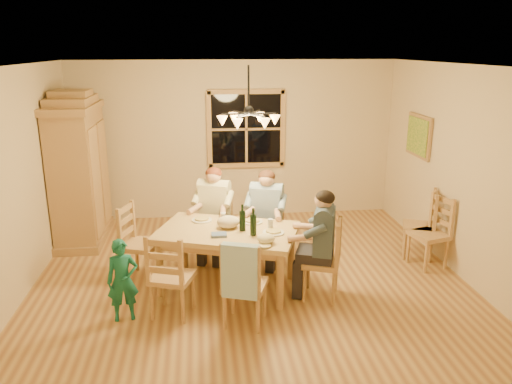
{
  "coord_description": "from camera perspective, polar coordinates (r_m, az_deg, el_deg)",
  "views": [
    {
      "loc": [
        -0.59,
        -5.98,
        2.91
      ],
      "look_at": [
        0.1,
        0.1,
        1.12
      ],
      "focal_mm": 35.0,
      "sensor_mm": 36.0,
      "label": 1
    }
  ],
  "objects": [
    {
      "name": "adult_plaid_man",
      "position": [
        6.72,
        1.19,
        -1.61
      ],
      "size": [
        0.5,
        0.52,
        0.87
      ],
      "rotation": [
        0.0,
        0.0,
        2.8
      ],
      "color": "#325889",
      "rests_on": "floor"
    },
    {
      "name": "wall_back",
      "position": [
        8.64,
        -2.47,
        5.9
      ],
      "size": [
        5.5,
        0.02,
        2.7
      ],
      "primitive_type": "cube",
      "color": "beige",
      "rests_on": "floor"
    },
    {
      "name": "floor",
      "position": [
        6.67,
        -0.76,
        -9.53
      ],
      "size": [
        5.5,
        5.5,
        0.0
      ],
      "primitive_type": "plane",
      "color": "#956036",
      "rests_on": "ground"
    },
    {
      "name": "adult_slate_man",
      "position": [
        5.88,
        7.61,
        -4.45
      ],
      "size": [
        0.52,
        0.5,
        0.87
      ],
      "rotation": [
        0.0,
        0.0,
        1.23
      ],
      "color": "#3A4B5E",
      "rests_on": "floor"
    },
    {
      "name": "napkin",
      "position": [
        5.91,
        -4.25,
        -4.9
      ],
      "size": [
        0.22,
        0.19,
        0.03
      ],
      "primitive_type": "cube",
      "rotation": [
        0.0,
        0.0,
        -0.34
      ],
      "color": "#4F6291",
      "rests_on": "dining_table"
    },
    {
      "name": "chair_spare_front",
      "position": [
        7.23,
        19.01,
        -5.77
      ],
      "size": [
        0.52,
        0.54,
        0.99
      ],
      "rotation": [
        0.0,
        0.0,
        1.85
      ],
      "color": "#AC884C",
      "rests_on": "floor"
    },
    {
      "name": "ceiling",
      "position": [
        6.01,
        -0.86,
        14.32
      ],
      "size": [
        5.5,
        5.0,
        0.02
      ],
      "primitive_type": "cube",
      "color": "white",
      "rests_on": "wall_back"
    },
    {
      "name": "plate_slate",
      "position": [
        5.98,
        1.99,
        -4.65
      ],
      "size": [
        0.26,
        0.26,
        0.02
      ],
      "primitive_type": "cylinder",
      "color": "white",
      "rests_on": "dining_table"
    },
    {
      "name": "wine_bottle_b",
      "position": [
        5.88,
        -0.32,
        -3.41
      ],
      "size": [
        0.08,
        0.08,
        0.33
      ],
      "primitive_type": "cylinder",
      "color": "black",
      "rests_on": "dining_table"
    },
    {
      "name": "plate_plaid",
      "position": [
        6.34,
        -0.41,
        -3.43
      ],
      "size": [
        0.26,
        0.26,
        0.02
      ],
      "primitive_type": "cylinder",
      "color": "white",
      "rests_on": "dining_table"
    },
    {
      "name": "chair_near_right",
      "position": [
        5.5,
        -1.27,
        -11.97
      ],
      "size": [
        0.55,
        0.54,
        0.99
      ],
      "rotation": [
        0.0,
        0.0,
        -0.34
      ],
      "color": "#AC884C",
      "rests_on": "floor"
    },
    {
      "name": "child",
      "position": [
        5.69,
        -15.0,
        -9.72
      ],
      "size": [
        0.37,
        0.28,
        0.93
      ],
      "primitive_type": "imported",
      "rotation": [
        0.0,
        0.0,
        0.18
      ],
      "color": "#176A5A",
      "rests_on": "floor"
    },
    {
      "name": "wine_glass_a",
      "position": [
        6.3,
        -3.75,
        -3.0
      ],
      "size": [
        0.06,
        0.06,
        0.14
      ],
      "primitive_type": "cylinder",
      "color": "silver",
      "rests_on": "dining_table"
    },
    {
      "name": "cloth_bundle",
      "position": [
        6.14,
        -3.19,
        -3.44
      ],
      "size": [
        0.28,
        0.22,
        0.15
      ],
      "primitive_type": "ellipsoid",
      "color": "#C5B28F",
      "rests_on": "dining_table"
    },
    {
      "name": "chair_spare_back",
      "position": [
        7.5,
        17.98,
        -4.87
      ],
      "size": [
        0.55,
        0.56,
        0.99
      ],
      "rotation": [
        0.0,
        0.0,
        1.19
      ],
      "color": "#AC884C",
      "rests_on": "floor"
    },
    {
      "name": "wine_bottle_a",
      "position": [
        6.02,
        -1.56,
        -2.94
      ],
      "size": [
        0.08,
        0.08,
        0.33
      ],
      "primitive_type": "cylinder",
      "color": "black",
      "rests_on": "dining_table"
    },
    {
      "name": "chandelier",
      "position": [
        6.06,
        -0.84,
        8.43
      ],
      "size": [
        0.77,
        0.68,
        0.71
      ],
      "color": "black",
      "rests_on": "ceiling"
    },
    {
      "name": "chair_near_left",
      "position": [
        5.74,
        -9.5,
        -10.94
      ],
      "size": [
        0.55,
        0.54,
        0.99
      ],
      "rotation": [
        0.0,
        0.0,
        -0.34
      ],
      "color": "#AC884C",
      "rests_on": "floor"
    },
    {
      "name": "chair_end_right",
      "position": [
        6.09,
        7.42,
        -9.19
      ],
      "size": [
        0.54,
        0.55,
        0.99
      ],
      "rotation": [
        0.0,
        0.0,
        1.23
      ],
      "color": "#AC884C",
      "rests_on": "floor"
    },
    {
      "name": "dining_table",
      "position": [
        6.14,
        -3.28,
        -5.25
      ],
      "size": [
        1.91,
        1.51,
        0.76
      ],
      "rotation": [
        0.0,
        0.0,
        -0.34
      ],
      "color": "tan",
      "rests_on": "floor"
    },
    {
      "name": "chair_far_right",
      "position": [
        6.91,
        1.17,
        -5.86
      ],
      "size": [
        0.55,
        0.54,
        0.99
      ],
      "rotation": [
        0.0,
        0.0,
        2.8
      ],
      "color": "#AC884C",
      "rests_on": "floor"
    },
    {
      "name": "towel",
      "position": [
        5.16,
        -1.82,
        -9.05
      ],
      "size": [
        0.39,
        0.22,
        0.58
      ],
      "primitive_type": "cube",
      "rotation": [
        0.0,
        0.0,
        -0.34
      ],
      "color": "#99BBCF",
      "rests_on": "chair_near_right"
    },
    {
      "name": "cap",
      "position": [
        5.68,
        1.15,
        -5.33
      ],
      "size": [
        0.2,
        0.2,
        0.11
      ],
      "primitive_type": "ellipsoid",
      "color": "beige",
      "rests_on": "dining_table"
    },
    {
      "name": "wine_glass_b",
      "position": [
        6.07,
        1.65,
        -3.73
      ],
      "size": [
        0.06,
        0.06,
        0.14
      ],
      "primitive_type": "cylinder",
      "color": "silver",
      "rests_on": "dining_table"
    },
    {
      "name": "window",
      "position": [
        8.59,
        -1.13,
        7.21
      ],
      "size": [
        1.3,
        0.06,
        1.3
      ],
      "color": "black",
      "rests_on": "wall_back"
    },
    {
      "name": "painting",
      "position": [
        8.01,
        18.09,
        6.1
      ],
      "size": [
        0.06,
        0.78,
        0.64
      ],
      "color": "#A67848",
      "rests_on": "wall_right"
    },
    {
      "name": "armoire",
      "position": [
        8.01,
        -19.51,
        2.0
      ],
      "size": [
        0.66,
        1.4,
        2.3
      ],
      "color": "#A67848",
      "rests_on": "floor"
    },
    {
      "name": "wall_right",
      "position": [
        7.02,
        22.14,
        2.27
      ],
      "size": [
        0.02,
        5.0,
        2.7
      ],
      "primitive_type": "cube",
      "color": "beige",
      "rests_on": "floor"
    },
    {
      "name": "adult_woman",
      "position": [
        6.9,
        -4.83,
        -1.18
      ],
      "size": [
        0.5,
        0.52,
        0.87
      ],
      "rotation": [
        0.0,
        0.0,
        2.8
      ],
      "color": "beige",
      "rests_on": "floor"
    },
    {
      "name": "chair_far_left",
      "position": [
        7.08,
        -4.72,
        -5.34
      ],
      "size": [
        0.55,
        0.54,
        0.99
      ],
      "rotation": [
        0.0,
        0.0,
        2.8
      ],
      "color": "#AC884C",
      "rests_on": "floor"
    },
    {
      "name": "plate_woman",
      "position": [
        6.44,
        -6.21,
        -3.21
      ],
      "size": [
        0.26,
        0.26,
        0.02
      ],
      "primitive_type": "cylinder",
      "color": "white",
      "rests_on": "dining_table"
    },
    {
      "name": "chair_end_left",
      "position": [
        6.67,
        -12.89,
        -7.13
      ],
      "size": [
        0.54,
        0.55,
        0.99
      ],
      "rotation": [
        0.0,
        0.0,
        -1.91
      ],
      "color": "#AC884C",
      "rests_on": "floor"
    },
    {
      "name": "wall_left",
      "position": [
        6.54,
        -25.54,
        0.9
      ],
      "size": [
        0.02,
        5.0,
        2.7
      ],
      "primitive_type": "cube",
      "color": "beige",
      "rests_on": "floor"
    }
  ]
}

